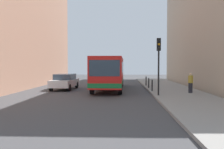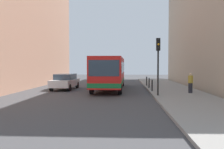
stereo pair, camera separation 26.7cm
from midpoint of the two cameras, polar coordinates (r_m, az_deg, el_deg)
The scene contains 9 objects.
ground_plane at distance 20.55m, azimuth -0.64°, elevation -4.33°, with size 80.00×80.00×0.00m, color #424244.
sidewalk at distance 20.96m, azimuth 14.31°, elevation -4.06°, with size 4.40×40.00×0.15m, color gray.
bus at distance 23.81m, azimuth -0.90°, elevation 0.73°, with size 2.66×11.05×3.00m.
car_beside_bus at distance 24.12m, azimuth -11.04°, elevation -1.53°, with size 2.02×4.47×1.48m.
traffic_light at distance 18.23m, azimuth 10.19°, elevation 4.27°, with size 0.28×0.33×4.10m.
bollard_near at distance 21.28m, azimuth 8.79°, elevation -2.44°, with size 0.11×0.11×0.95m, color black.
bollard_mid at distance 24.02m, azimuth 8.07°, elevation -1.91°, with size 0.11×0.11×0.95m, color black.
bollard_far at distance 26.77m, azimuth 7.49°, elevation -1.48°, with size 0.11×0.11×0.95m, color black.
pedestrian_near_signal at distance 20.46m, azimuth 17.11°, elevation -1.84°, with size 0.38×0.38×1.57m.
Camera 1 is at (0.99, -20.40, 2.33)m, focal length 40.10 mm.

